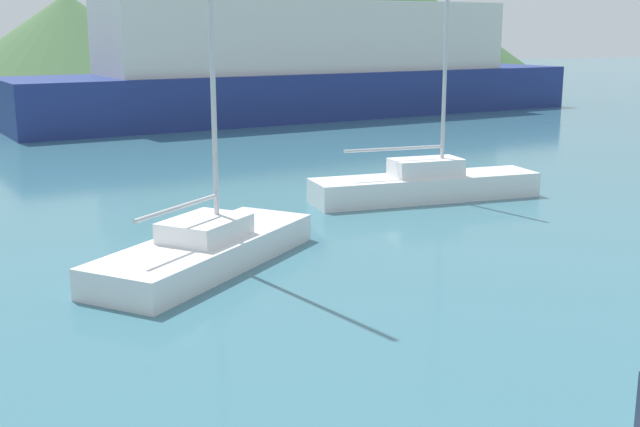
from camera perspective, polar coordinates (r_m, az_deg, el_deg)
sailboat_inner at (r=25.49m, az=7.51°, el=2.11°), size 7.47×2.30×7.51m
sailboat_middle at (r=18.25m, az=-8.12°, el=-2.28°), size 6.23×5.57×11.03m
ferry_distant at (r=50.22m, az=-0.63°, el=10.42°), size 37.06×11.48×8.56m
hill_east at (r=97.36m, az=-17.43°, el=11.98°), size 27.22×27.22×9.28m
hill_far_east at (r=108.40m, az=2.24°, el=14.53°), size 47.95×47.95×16.65m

